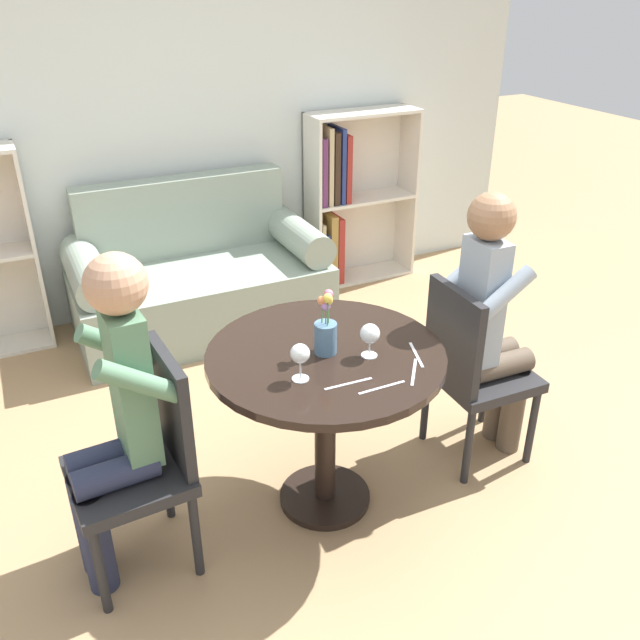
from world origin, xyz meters
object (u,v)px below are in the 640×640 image
object	(u,v)px
flower_vase	(326,331)
person_left	(115,417)
bookshelf_right	(345,200)
couch	(199,281)
chair_left	(146,455)
wine_glass_left	(300,355)
wine_glass_right	(370,335)
chair_right	(471,366)
person_right	(492,325)

from	to	relation	value
flower_vase	person_left	bearing A→B (deg)	179.64
bookshelf_right	flower_vase	distance (m)	2.44
couch	chair_left	distance (m)	1.98
couch	flower_vase	world-z (taller)	flower_vase
bookshelf_right	person_left	xyz separation A→B (m)	(-2.02, -2.10, 0.09)
wine_glass_left	wine_glass_right	size ratio (longest dim) A/B	1.06
bookshelf_right	chair_right	bearing A→B (deg)	-102.32
couch	person_left	bearing A→B (deg)	-114.17
chair_left	person_right	xyz separation A→B (m)	(1.56, -0.02, 0.19)
bookshelf_right	chair_left	bearing A→B (deg)	-132.75
person_right	wine_glass_left	xyz separation A→B (m)	(-0.99, -0.13, 0.17)
chair_right	flower_vase	xyz separation A→B (m)	(-0.74, 0.00, 0.36)
person_left	flower_vase	size ratio (longest dim) A/B	4.84
chair_left	person_right	distance (m)	1.57
wine_glass_left	person_left	bearing A→B (deg)	167.83
couch	wine_glass_left	bearing A→B (deg)	-94.91
person_right	wine_glass_left	size ratio (longest dim) A/B	8.89
couch	bookshelf_right	bearing A→B (deg)	12.70
wine_glass_left	wine_glass_right	bearing A→B (deg)	6.97
person_left	wine_glass_right	size ratio (longest dim) A/B	9.46
person_left	flower_vase	distance (m)	0.84
chair_right	person_left	bearing A→B (deg)	91.43
bookshelf_right	flower_vase	size ratio (longest dim) A/B	4.56
wine_glass_right	wine_glass_left	bearing A→B (deg)	-173.03
person_left	flower_vase	xyz separation A→B (m)	(0.82, -0.01, 0.15)
person_left	wine_glass_right	xyz separation A→B (m)	(0.96, -0.10, 0.15)
person_left	wine_glass_left	xyz separation A→B (m)	(0.65, -0.14, 0.16)
person_right	wine_glass_right	world-z (taller)	person_right
chair_left	wine_glass_right	xyz separation A→B (m)	(0.88, -0.11, 0.36)
person_right	couch	bearing A→B (deg)	25.74
person_left	chair_left	bearing A→B (deg)	92.38
wine_glass_left	couch	bearing A→B (deg)	85.09
wine_glass_right	flower_vase	distance (m)	0.17
flower_vase	person_right	bearing A→B (deg)	-0.32
chair_left	wine_glass_right	size ratio (longest dim) A/B	6.53
chair_right	wine_glass_right	xyz separation A→B (m)	(-0.60, -0.10, 0.36)
person_right	wine_glass_left	bearing A→B (deg)	99.15
wine_glass_right	person_left	bearing A→B (deg)	173.92
bookshelf_right	chair_left	xyz separation A→B (m)	(-1.94, -2.09, -0.11)
bookshelf_right	chair_left	size ratio (longest dim) A/B	1.36
couch	bookshelf_right	distance (m)	1.26
chair_left	wine_glass_left	distance (m)	0.69
flower_vase	chair_left	bearing A→B (deg)	178.93
person_left	person_right	size ratio (longest dim) A/B	1.00
chair_right	person_right	world-z (taller)	person_right
chair_right	wine_glass_left	size ratio (longest dim) A/B	6.14
couch	wine_glass_right	world-z (taller)	couch
chair_right	bookshelf_right	bearing A→B (deg)	-10.68
person_left	wine_glass_right	distance (m)	0.98
couch	bookshelf_right	xyz separation A→B (m)	(1.20, 0.27, 0.29)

